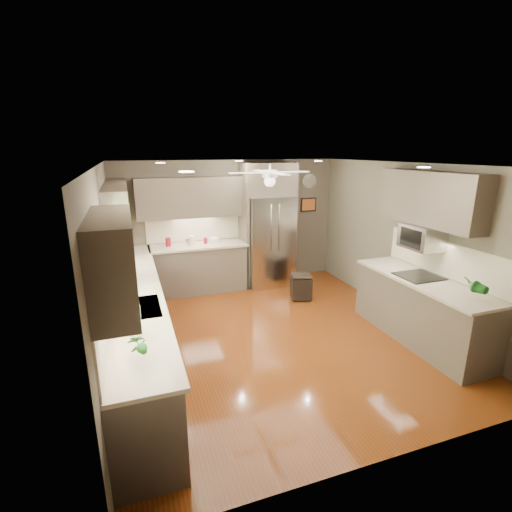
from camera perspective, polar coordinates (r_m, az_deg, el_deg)
floor at (r=5.72m, az=3.01°, el=-12.01°), size 5.00×5.00×0.00m
ceiling at (r=5.05m, az=3.43°, el=13.89°), size 5.00×5.00×0.00m
wall_back at (r=7.56m, az=-4.04°, el=5.04°), size 4.50×0.00×4.50m
wall_front at (r=3.24m, az=20.61°, el=-11.41°), size 4.50×0.00×4.50m
wall_left at (r=4.89m, az=-22.01°, el=-2.27°), size 0.00×5.00×5.00m
wall_right at (r=6.43m, az=22.10°, el=1.93°), size 0.00×5.00×5.00m
canister_a at (r=7.14m, az=-13.36°, el=2.09°), size 0.11×0.11×0.16m
canister_b at (r=7.13m, az=-10.47°, el=2.16°), size 0.10×0.10×0.12m
canister_c at (r=7.14m, az=-9.78°, el=2.38°), size 0.11×0.11×0.18m
canister_d at (r=7.22m, az=-7.78°, el=2.38°), size 0.09×0.09×0.11m
soap_bottle at (r=4.77m, az=-19.85°, el=-5.25°), size 0.11×0.11×0.19m
potted_plant_left at (r=3.41m, az=-17.85°, el=-12.84°), size 0.17×0.13×0.29m
potted_plant_right at (r=5.19m, az=30.52°, el=-3.95°), size 0.19×0.16×0.34m
bowl at (r=7.26m, az=-6.35°, el=2.22°), size 0.22×0.22×0.05m
left_run at (r=5.29m, az=-17.86°, el=-9.39°), size 0.65×4.70×1.45m
back_run at (r=7.31m, az=-8.80°, el=-1.69°), size 1.85×0.65×1.45m
uppers at (r=5.56m, az=-6.66°, el=7.50°), size 4.50×4.70×0.95m
window at (r=4.32m, az=-22.26°, el=-0.44°), size 0.05×1.12×0.92m
sink at (r=4.53m, az=-17.73°, el=-7.93°), size 0.50×0.70×0.32m
refrigerator at (r=7.46m, az=1.87°, el=4.45°), size 1.06×0.75×2.45m
right_run at (r=5.89m, az=24.02°, el=-7.38°), size 0.70×2.20×1.45m
microwave at (r=5.84m, az=24.17°, el=2.69°), size 0.43×0.55×0.34m
ceiling_fan at (r=5.34m, az=2.14°, el=12.22°), size 1.18×1.18×0.32m
recessed_lights at (r=5.41m, az=1.35°, el=13.99°), size 2.84×3.14×0.01m
wall_clock at (r=8.07m, az=8.19°, el=11.35°), size 0.30×0.03×0.30m
framed_print at (r=8.12m, az=8.07°, el=7.83°), size 0.36×0.03×0.30m
stool at (r=6.95m, az=6.93°, el=-4.71°), size 0.44×0.44×0.45m
paper_towel at (r=3.85m, az=-18.22°, el=-9.50°), size 0.13×0.13×0.33m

